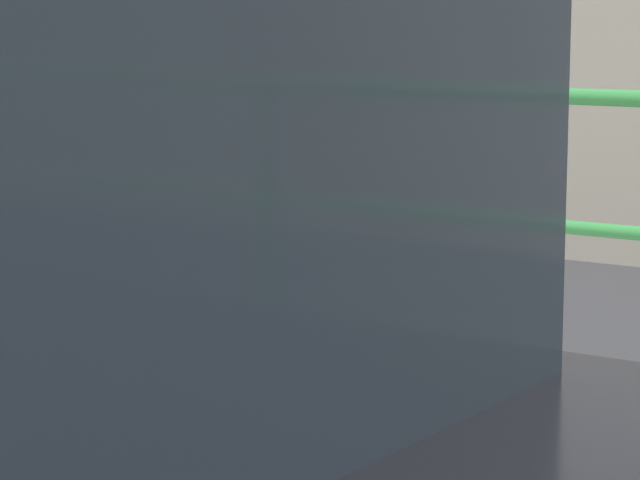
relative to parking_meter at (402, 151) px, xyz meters
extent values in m
cylinder|color=slate|center=(0.00, 0.00, -0.56)|extent=(0.07, 0.07, 1.11)
cylinder|color=black|center=(0.00, 0.00, 0.13)|extent=(0.19, 0.19, 0.26)
cube|color=black|center=(0.00, -0.10, 0.19)|extent=(0.10, 0.01, 0.07)
cube|color=yellow|center=(0.00, -0.10, 0.08)|extent=(0.11, 0.01, 0.09)
cylinder|color=slate|center=(-0.62, 0.10, -0.70)|extent=(0.15, 0.15, 0.82)
cylinder|color=slate|center=(-0.42, 0.09, -0.70)|extent=(0.15, 0.15, 0.82)
cube|color=beige|center=(-0.52, 0.09, 0.02)|extent=(0.44, 0.24, 0.62)
cylinder|color=beige|center=(-0.78, 0.11, 0.04)|extent=(0.09, 0.09, 0.58)
cylinder|color=beige|center=(-0.25, 0.27, 0.15)|extent=(0.11, 0.49, 0.46)
cylinder|color=#2D7A38|center=(-2.33, 2.57, -0.58)|extent=(0.06, 0.06, 1.06)
camera|label=1|loc=(1.36, -2.30, 0.26)|focal=81.77mm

